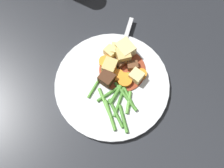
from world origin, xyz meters
name	(u,v)px	position (x,y,z in m)	size (l,w,h in m)	color
ground_plane	(112,86)	(0.00, 0.00, 0.00)	(3.00, 3.00, 0.00)	#26282D
dinner_plate	(112,85)	(0.00, 0.00, 0.01)	(0.26, 0.26, 0.01)	white
stew_sauce	(122,70)	(0.04, 0.00, 0.01)	(0.11, 0.11, 0.00)	#93381E
carrot_slice_0	(116,75)	(0.02, 0.00, 0.02)	(0.03, 0.03, 0.01)	orange
carrot_slice_1	(125,80)	(0.02, -0.02, 0.02)	(0.03, 0.03, 0.01)	orange
carrot_slice_2	(141,74)	(0.06, -0.04, 0.02)	(0.03, 0.03, 0.01)	orange
carrot_slice_3	(105,62)	(0.03, 0.04, 0.02)	(0.03, 0.03, 0.01)	orange
potato_chunk_0	(116,50)	(0.07, 0.04, 0.03)	(0.02, 0.03, 0.03)	#E5CC7A
potato_chunk_1	(125,50)	(0.08, 0.02, 0.03)	(0.04, 0.03, 0.04)	#EAD68C
potato_chunk_2	(123,56)	(0.07, 0.01, 0.03)	(0.03, 0.03, 0.03)	#DBBC6B
potato_chunk_3	(136,76)	(0.04, -0.04, 0.02)	(0.03, 0.03, 0.02)	#EAD68C
potato_chunk_4	(110,66)	(0.03, 0.03, 0.03)	(0.03, 0.03, 0.03)	#DBBC6B
potato_chunk_5	(110,52)	(0.06, 0.05, 0.02)	(0.02, 0.02, 0.02)	#E5CC7A
meat_chunk_0	(106,79)	(0.00, 0.01, 0.03)	(0.03, 0.03, 0.03)	#4C2B19
meat_chunk_1	(133,66)	(0.06, -0.01, 0.02)	(0.02, 0.02, 0.02)	brown
meat_chunk_2	(120,63)	(0.05, 0.01, 0.02)	(0.02, 0.02, 0.02)	brown
green_bean_0	(129,102)	(-0.02, -0.06, 0.02)	(0.01, 0.01, 0.05)	#66AD42
green_bean_1	(119,89)	(0.00, -0.02, 0.02)	(0.01, 0.01, 0.08)	#4C8E33
green_bean_2	(120,100)	(-0.02, -0.04, 0.02)	(0.01, 0.01, 0.08)	#4C8E33
green_bean_3	(126,96)	(-0.01, -0.04, 0.02)	(0.01, 0.01, 0.08)	#4C8E33
green_bean_4	(105,103)	(-0.05, -0.01, 0.02)	(0.01, 0.01, 0.07)	#66AD42
green_bean_5	(116,113)	(-0.05, -0.05, 0.02)	(0.01, 0.01, 0.07)	#4C8E33
green_bean_6	(110,115)	(-0.06, -0.04, 0.02)	(0.01, 0.01, 0.07)	#599E38
green_bean_7	(123,119)	(-0.05, -0.07, 0.02)	(0.01, 0.01, 0.06)	#4C8E33
green_bean_8	(110,93)	(-0.02, -0.01, 0.02)	(0.01, 0.01, 0.07)	#4C8E33
green_bean_9	(95,86)	(-0.03, 0.03, 0.02)	(0.01, 0.01, 0.06)	#599E38
green_bean_10	(129,97)	(-0.01, -0.05, 0.02)	(0.01, 0.01, 0.05)	#4C8E33
fork	(122,51)	(0.08, 0.03, 0.01)	(0.17, 0.07, 0.00)	silver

